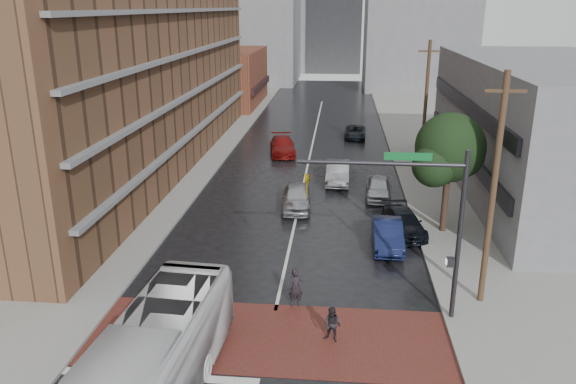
% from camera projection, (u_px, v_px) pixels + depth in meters
% --- Properties ---
extents(ground, '(160.00, 160.00, 0.00)m').
position_uv_depth(ground, '(268.00, 344.00, 21.45)').
color(ground, black).
rests_on(ground, ground).
extents(crosswalk, '(14.00, 5.00, 0.02)m').
position_uv_depth(crosswalk, '(270.00, 337.00, 21.92)').
color(crosswalk, maroon).
rests_on(crosswalk, ground).
extents(sidewalk_west, '(9.00, 90.00, 0.15)m').
position_uv_depth(sidewalk_west, '(168.00, 163.00, 46.06)').
color(sidewalk_west, gray).
rests_on(sidewalk_west, ground).
extents(sidewalk_east, '(9.00, 90.00, 0.15)m').
position_uv_depth(sidewalk_east, '(454.00, 170.00, 44.03)').
color(sidewalk_east, gray).
rests_on(sidewalk_east, ground).
extents(storefront_west, '(8.00, 16.00, 7.00)m').
position_uv_depth(storefront_west, '(229.00, 78.00, 72.42)').
color(storefront_west, brown).
rests_on(storefront_west, ground).
extents(building_east, '(11.00, 26.00, 9.00)m').
position_uv_depth(building_east, '(550.00, 129.00, 37.46)').
color(building_east, slate).
rests_on(building_east, ground).
extents(distant_tower_center, '(12.00, 10.00, 24.00)m').
position_uv_depth(distant_tower_center, '(330.00, 7.00, 107.42)').
color(distant_tower_center, slate).
rests_on(distant_tower_center, ground).
extents(street_tree, '(4.20, 4.10, 6.90)m').
position_uv_depth(street_tree, '(450.00, 152.00, 30.57)').
color(street_tree, '#332319').
rests_on(street_tree, ground).
extents(signal_mast, '(6.50, 0.30, 7.20)m').
position_uv_depth(signal_mast, '(424.00, 211.00, 21.80)').
color(signal_mast, '#2D2D33').
rests_on(signal_mast, ground).
extents(utility_pole_near, '(1.60, 0.26, 10.00)m').
position_uv_depth(utility_pole_near, '(493.00, 191.00, 22.83)').
color(utility_pole_near, '#473321').
rests_on(utility_pole_near, ground).
extents(utility_pole_far, '(1.60, 0.26, 10.00)m').
position_uv_depth(utility_pole_far, '(425.00, 107.00, 41.72)').
color(utility_pole_far, '#473321').
rests_on(utility_pole_far, ground).
extents(transit_bus, '(3.43, 11.49, 3.16)m').
position_uv_depth(transit_bus, '(144.00, 377.00, 17.05)').
color(transit_bus, silver).
rests_on(transit_bus, ground).
extents(pedestrian_a, '(0.72, 0.56, 1.74)m').
position_uv_depth(pedestrian_a, '(296.00, 288.00, 23.94)').
color(pedestrian_a, black).
rests_on(pedestrian_a, ground).
extents(pedestrian_b, '(0.85, 0.76, 1.43)m').
position_uv_depth(pedestrian_b, '(332.00, 325.00, 21.45)').
color(pedestrian_b, black).
rests_on(pedestrian_b, ground).
extents(car_travel_a, '(2.03, 4.56, 1.52)m').
position_uv_depth(car_travel_a, '(296.00, 198.00, 35.54)').
color(car_travel_a, '#B0B2B8').
rests_on(car_travel_a, ground).
extents(car_travel_b, '(1.67, 4.73, 1.55)m').
position_uv_depth(car_travel_b, '(338.00, 172.00, 40.82)').
color(car_travel_b, '#B2B4BA').
rests_on(car_travel_b, ground).
extents(car_travel_c, '(2.87, 5.38, 1.48)m').
position_uv_depth(car_travel_c, '(283.00, 146.00, 48.72)').
color(car_travel_c, maroon).
rests_on(car_travel_c, ground).
extents(suv_travel, '(2.15, 4.38, 1.20)m').
position_uv_depth(suv_travel, '(355.00, 132.00, 54.67)').
color(suv_travel, black).
rests_on(suv_travel, ground).
extents(car_parked_near, '(1.55, 4.39, 1.44)m').
position_uv_depth(car_parked_near, '(387.00, 234.00, 29.90)').
color(car_parked_near, '#131B43').
rests_on(car_parked_near, ground).
extents(car_parked_mid, '(2.62, 4.71, 1.29)m').
position_uv_depth(car_parked_mid, '(404.00, 223.00, 31.76)').
color(car_parked_mid, black).
rests_on(car_parked_mid, ground).
extents(car_parked_far, '(1.89, 4.21, 1.40)m').
position_uv_depth(car_parked_far, '(378.00, 188.00, 37.62)').
color(car_parked_far, '#B0B4B9').
rests_on(car_parked_far, ground).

